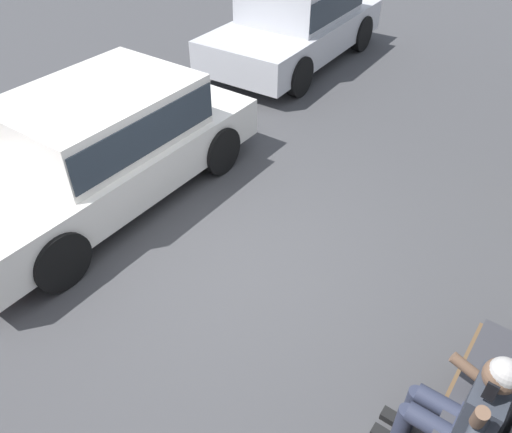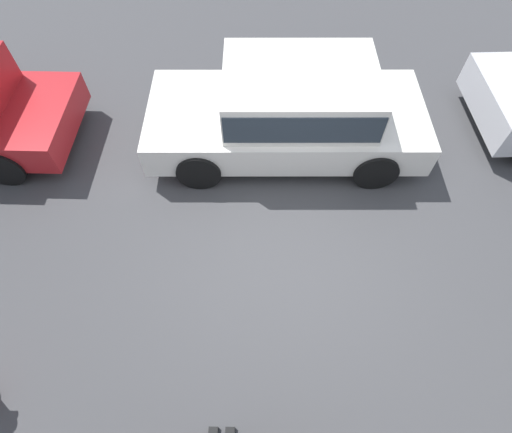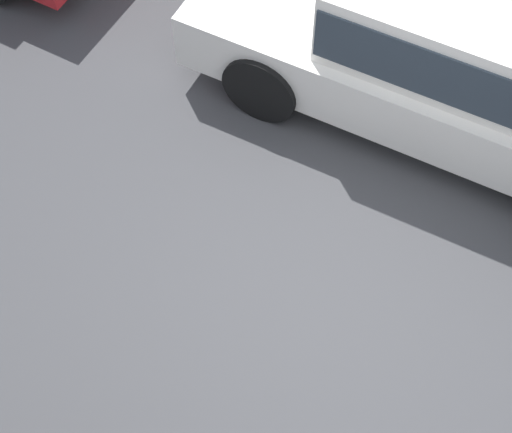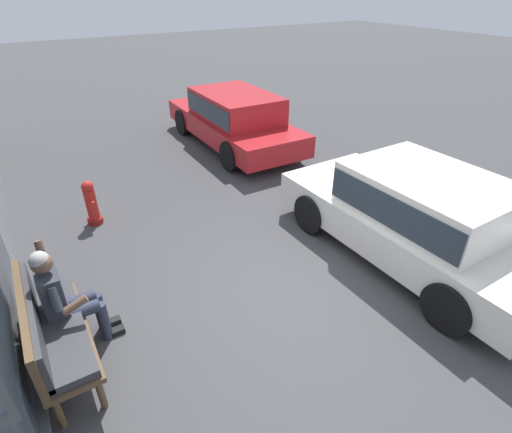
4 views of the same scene
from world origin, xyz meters
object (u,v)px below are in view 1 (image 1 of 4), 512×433
at_px(parked_car_near, 297,18).
at_px(parked_car_mid, 100,141).
at_px(person_on_phone, 462,411).
at_px(bench, 502,409).

distance_m(parked_car_near, parked_car_mid, 5.21).
xyz_separation_m(person_on_phone, parked_car_near, (-6.05, -5.20, 0.11)).
relative_size(parked_car_near, parked_car_mid, 1.00).
height_order(bench, parked_car_near, parked_car_near).
xyz_separation_m(bench, person_on_phone, (0.27, -0.22, 0.13)).
bearing_deg(parked_car_near, parked_car_mid, 5.41).
height_order(person_on_phone, parked_car_near, parked_car_near).
bearing_deg(person_on_phone, parked_car_mid, -100.32).
xyz_separation_m(parked_car_near, parked_car_mid, (5.19, 0.49, -0.06)).
distance_m(bench, person_on_phone, 0.37).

